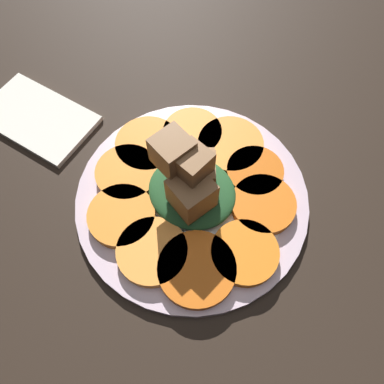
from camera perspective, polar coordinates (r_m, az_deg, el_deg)
name	(u,v)px	position (r cm, az deg, el deg)	size (l,w,h in cm)	color
table_slab	(192,202)	(50.75, 0.00, -1.61)	(120.00, 120.00, 2.00)	black
plate	(192,197)	(49.38, 0.00, -0.84)	(30.48, 30.48, 1.05)	silver
carrot_slice_0	(122,216)	(47.80, -10.68, -3.56)	(8.51, 8.51, 1.22)	orange
carrot_slice_1	(150,250)	(45.64, -6.43, -8.78)	(8.57, 8.57, 1.22)	#F9963A
carrot_slice_2	(197,269)	(44.68, 0.74, -11.65)	(9.29, 9.29, 1.22)	orange
carrot_slice_3	(245,253)	(45.69, 8.03, -9.12)	(8.18, 8.18, 1.22)	orange
carrot_slice_4	(263,204)	(48.48, 10.79, -1.87)	(8.28, 8.28, 1.22)	orange
carrot_slice_5	(255,172)	(50.59, 9.54, 3.08)	(7.56, 7.56, 1.22)	#D45F13
carrot_slice_6	(230,145)	(52.47, 5.88, 7.16)	(9.08, 9.08, 1.22)	orange
carrot_slice_7	(192,133)	(53.38, 0.07, 8.99)	(8.25, 8.25, 1.22)	orange
carrot_slice_8	(148,144)	(52.60, -6.75, 7.21)	(8.94, 8.94, 1.22)	orange
carrot_slice_9	(127,173)	(50.54, -9.84, 2.90)	(8.42, 8.42, 1.22)	orange
center_pile	(191,181)	(45.61, -0.10, 1.65)	(11.51, 10.36, 10.29)	#235128
fork	(212,152)	(52.12, 3.04, 6.14)	(17.29, 4.74, 0.40)	silver
napkin	(37,118)	(61.19, -22.50, 10.41)	(16.70, 10.02, 0.80)	silver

